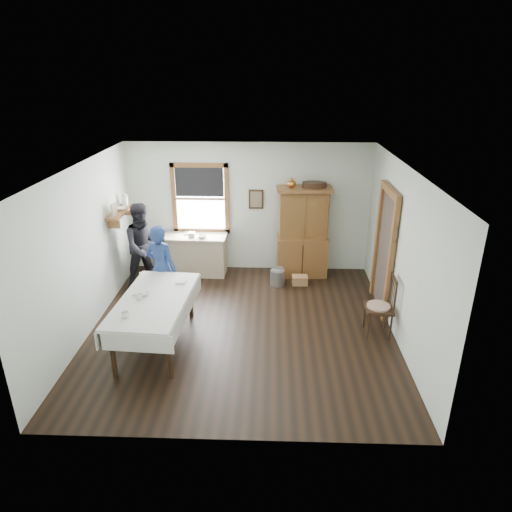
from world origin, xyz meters
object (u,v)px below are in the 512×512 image
work_counter (191,255)px  dining_table (156,321)px  spindle_chair (379,305)px  woman_blue (162,272)px  wicker_basket (300,280)px  pail (277,277)px  figure_dark (145,249)px  china_hutch (303,233)px

work_counter → dining_table: size_ratio=0.74×
spindle_chair → woman_blue: woman_blue is taller
work_counter → wicker_basket: size_ratio=4.82×
woman_blue → work_counter: bearing=-77.9°
wicker_basket → woman_blue: bearing=-155.9°
dining_table → pail: 2.91m
dining_table → figure_dark: bearing=108.4°
china_hutch → spindle_chair: (1.11, -2.27, -0.42)m
dining_table → spindle_chair: spindle_chair is taller
pail → wicker_basket: size_ratio=1.01×
pail → wicker_basket: (0.45, 0.03, -0.07)m
dining_table → china_hutch: bearing=47.8°
work_counter → spindle_chair: (3.42, -2.25, 0.09)m
dining_table → wicker_basket: dining_table is taller
china_hutch → pail: china_hutch is taller
china_hutch → dining_table: size_ratio=0.94×
work_counter → pail: 1.89m
china_hutch → woman_blue: size_ratio=1.26×
wicker_basket → figure_dark: size_ratio=0.19×
pail → woman_blue: bearing=-152.0°
pail → china_hutch: bearing=44.9°
pail → figure_dark: figure_dark is taller
woman_blue → pail: bearing=-131.1°
dining_table → woman_blue: woman_blue is taller
spindle_chair → figure_dark: 4.51m
dining_table → woman_blue: size_ratio=1.34×
pail → dining_table: bearing=-131.4°
woman_blue → china_hutch: bearing=-127.2°
spindle_chair → woman_blue: size_ratio=0.69×
pail → spindle_chair: bearing=-47.6°
china_hutch → wicker_basket: 0.97m
dining_table → wicker_basket: bearing=42.9°
work_counter → china_hutch: china_hutch is taller
work_counter → figure_dark: size_ratio=0.93×
figure_dark → work_counter: bearing=5.8°
spindle_chair → wicker_basket: bearing=125.4°
work_counter → woman_blue: (-0.24, -1.58, 0.32)m
spindle_chair → figure_dark: size_ratio=0.65×
dining_table → wicker_basket: size_ratio=6.48×
china_hutch → spindle_chair: 2.56m
work_counter → figure_dark: 1.08m
wicker_basket → work_counter: bearing=168.5°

